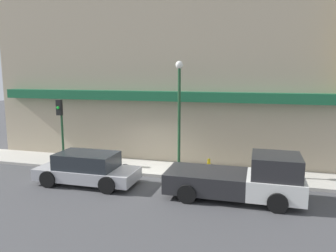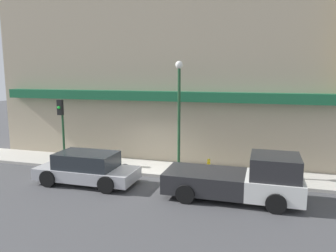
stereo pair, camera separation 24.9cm
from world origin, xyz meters
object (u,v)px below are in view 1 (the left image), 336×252
(fire_hydrant, at_px, (209,166))
(traffic_light, at_px, (61,120))
(pickup_truck, at_px, (243,179))
(parked_car, at_px, (87,169))
(street_lamp, at_px, (179,104))

(fire_hydrant, distance_m, traffic_light, 8.03)
(pickup_truck, height_order, traffic_light, traffic_light)
(pickup_truck, height_order, parked_car, pickup_truck)
(pickup_truck, distance_m, fire_hydrant, 3.09)
(fire_hydrant, bearing_deg, pickup_truck, -55.97)
(traffic_light, bearing_deg, parked_car, -39.26)
(pickup_truck, bearing_deg, fire_hydrant, 125.44)
(pickup_truck, relative_size, street_lamp, 0.99)
(street_lamp, distance_m, traffic_light, 6.43)
(pickup_truck, distance_m, street_lamp, 4.73)
(traffic_light, bearing_deg, pickup_truck, -13.13)
(pickup_truck, bearing_deg, traffic_light, 168.29)
(street_lamp, bearing_deg, parked_car, -147.60)
(street_lamp, height_order, traffic_light, street_lamp)
(parked_car, height_order, traffic_light, traffic_light)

